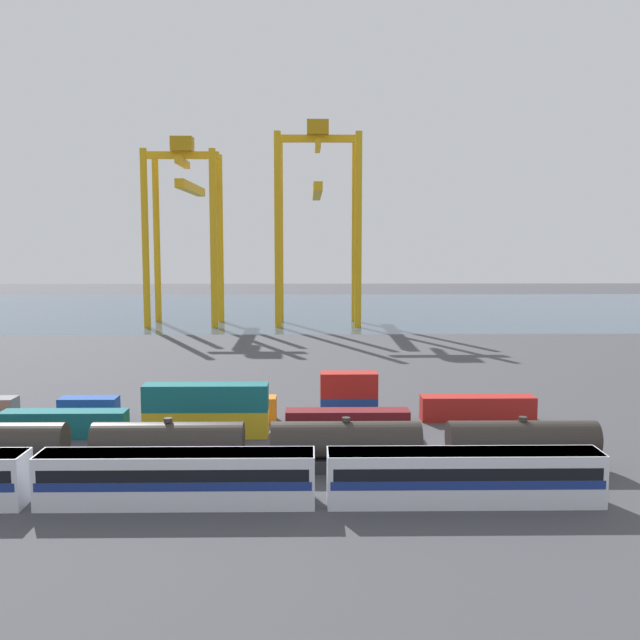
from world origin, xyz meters
The scene contains 15 objects.
ground_plane centered at (0.00, 40.00, 0.00)m, with size 420.00×420.00×0.00m, color #424247.
harbour_water centered at (0.00, 130.88, 0.00)m, with size 400.00×110.00×0.01m, color #384C60.
passenger_train centered at (-5.97, -20.25, 2.14)m, with size 61.68×3.14×3.90m.
freight_tank_row centered at (-0.69, -12.37, 2.14)m, with size 56.71×3.03×4.49m.
shipping_container_2 centered at (-20.25, -1.67, 1.30)m, with size 12.10×2.44×2.60m, color #146066.
shipping_container_3 centered at (-6.44, -1.67, 1.30)m, with size 12.10×2.44×2.60m, color gold.
shipping_container_4 centered at (-6.44, -1.67, 3.90)m, with size 12.10×2.44×2.60m, color #146066.
shipping_container_5 centered at (7.37, -1.67, 1.30)m, with size 12.10×2.44×2.60m, color maroon.
shipping_container_7 centered at (-19.70, 4.45, 1.30)m, with size 6.04×2.44×2.60m, color #1C4299.
shipping_container_8 centered at (-5.93, 4.45, 1.30)m, with size 12.10×2.44×2.60m, color orange.
shipping_container_9 centered at (7.83, 4.45, 1.30)m, with size 6.04×2.44×2.60m, color #1C4299.
shipping_container_10 centered at (7.83, 4.45, 3.90)m, with size 6.04×2.44×2.60m, color #AD211C.
shipping_container_11 centered at (21.59, 4.45, 1.30)m, with size 12.10×2.44×2.60m, color #AD211C.
gantry_crane_west centered at (-24.56, 96.79, 25.87)m, with size 16.35×34.79×41.89m.
gantry_crane_central centered at (5.59, 97.55, 27.44)m, with size 19.13×40.40×45.58m.
Camera 1 is at (3.64, -71.68, 19.13)m, focal length 41.04 mm.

